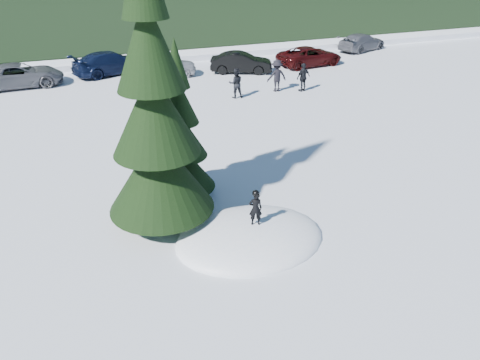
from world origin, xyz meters
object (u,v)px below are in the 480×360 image
object	(u,v)px
car_2	(19,75)
car_5	(241,63)
car_4	(162,65)
adult_1	(303,77)
adult_0	(236,83)
adult_2	(277,76)
spruce_tall	(155,123)
child_skier	(256,209)
car_3	(111,63)
spruce_short	(180,140)
car_7	(362,42)
car_6	(310,56)

from	to	relation	value
car_2	car_5	size ratio (longest dim) A/B	1.24
car_4	car_5	xyz separation A→B (m)	(5.07, -0.89, -0.08)
adult_1	adult_0	bearing A→B (deg)	-17.23
adult_2	car_2	bearing A→B (deg)	-23.28
spruce_tall	adult_2	xyz separation A→B (m)	(9.13, 11.58, -2.42)
adult_1	child_skier	bearing A→B (deg)	42.81
spruce_tall	adult_2	distance (m)	14.95
spruce_tall	car_3	distance (m)	19.03
spruce_short	car_5	size ratio (longest dim) A/B	1.34
adult_0	adult_2	world-z (taller)	adult_2
adult_1	car_4	world-z (taller)	adult_1
spruce_tall	car_7	size ratio (longest dim) A/B	1.94
adult_0	car_4	xyz separation A→B (m)	(-2.89, 5.82, -0.08)
child_skier	car_5	bearing A→B (deg)	-92.08
child_skier	adult_0	xyz separation A→B (m)	(4.14, 13.02, -0.20)
car_6	car_7	world-z (taller)	car_7
car_2	car_5	world-z (taller)	car_2
child_skier	car_4	world-z (taller)	child_skier
adult_1	car_2	bearing A→B (deg)	-38.17
adult_1	car_2	xyz separation A→B (m)	(-15.34, 6.68, -0.12)
car_3	car_5	size ratio (longest dim) A/B	1.25
car_6	spruce_tall	bearing A→B (deg)	132.48
spruce_short	adult_0	bearing A→B (deg)	60.75
car_3	car_7	bearing A→B (deg)	-108.62
car_5	car_4	bearing A→B (deg)	102.73
car_4	car_6	distance (m)	10.21
adult_0	adult_1	size ratio (longest dim) A/B	1.01
child_skier	car_6	world-z (taller)	child_skier
adult_0	adult_1	bearing A→B (deg)	-173.08
car_5	car_7	world-z (taller)	car_5
car_6	adult_0	bearing A→B (deg)	117.63
spruce_tall	car_5	size ratio (longest dim) A/B	2.15
adult_1	car_7	distance (m)	12.38
car_6	car_2	bearing A→B (deg)	78.39
spruce_short	car_3	xyz separation A→B (m)	(-0.32, 17.44, -1.38)
adult_1	car_7	xyz separation A→B (m)	(9.34, 8.14, -0.16)
spruce_short	adult_1	size ratio (longest dim) A/B	3.33
spruce_tall	adult_2	bearing A→B (deg)	51.74
adult_1	adult_2	xyz separation A→B (m)	(-1.43, 0.53, 0.09)
adult_0	car_4	size ratio (longest dim) A/B	0.38
car_2	car_4	distance (m)	8.42
car_7	child_skier	bearing A→B (deg)	119.63
adult_0	car_6	world-z (taller)	adult_0
car_2	car_6	world-z (taller)	car_2
child_skier	car_2	distance (m)	20.79
spruce_tall	child_skier	size ratio (longest dim) A/B	8.12
car_5	car_6	bearing A→B (deg)	-65.47
car_2	child_skier	bearing A→B (deg)	-162.60
car_7	adult_0	bearing A→B (deg)	100.22
car_3	car_2	bearing A→B (deg)	81.82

